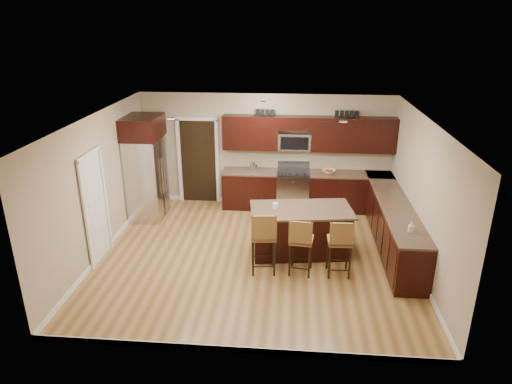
# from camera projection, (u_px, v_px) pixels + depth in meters

# --- Properties ---
(floor) EXTENTS (6.00, 6.00, 0.00)m
(floor) POSITION_uv_depth(u_px,v_px,m) (256.00, 256.00, 8.88)
(floor) COLOR #9F733F
(floor) RESTS_ON ground
(ceiling) EXTENTS (6.00, 6.00, 0.00)m
(ceiling) POSITION_uv_depth(u_px,v_px,m) (256.00, 119.00, 7.90)
(ceiling) COLOR silver
(ceiling) RESTS_ON wall_back
(wall_back) EXTENTS (6.00, 0.00, 6.00)m
(wall_back) POSITION_uv_depth(u_px,v_px,m) (266.00, 150.00, 10.94)
(wall_back) COLOR tan
(wall_back) RESTS_ON floor
(wall_left) EXTENTS (0.00, 5.50, 5.50)m
(wall_left) POSITION_uv_depth(u_px,v_px,m) (98.00, 186.00, 8.63)
(wall_left) COLOR tan
(wall_left) RESTS_ON floor
(wall_right) EXTENTS (0.00, 5.50, 5.50)m
(wall_right) POSITION_uv_depth(u_px,v_px,m) (423.00, 196.00, 8.15)
(wall_right) COLOR tan
(wall_right) RESTS_ON floor
(base_cabinets) EXTENTS (4.02, 3.96, 0.92)m
(base_cabinets) POSITION_uv_depth(u_px,v_px,m) (349.00, 208.00, 9.90)
(base_cabinets) COLOR black
(base_cabinets) RESTS_ON floor
(upper_cabinets) EXTENTS (4.00, 0.33, 0.80)m
(upper_cabinets) POSITION_uv_depth(u_px,v_px,m) (310.00, 133.00, 10.53)
(upper_cabinets) COLOR black
(upper_cabinets) RESTS_ON wall_back
(range) EXTENTS (0.76, 0.64, 1.11)m
(range) POSITION_uv_depth(u_px,v_px,m) (293.00, 190.00, 10.93)
(range) COLOR silver
(range) RESTS_ON floor
(microwave) EXTENTS (0.76, 0.31, 0.40)m
(microwave) POSITION_uv_depth(u_px,v_px,m) (294.00, 142.00, 10.66)
(microwave) COLOR silver
(microwave) RESTS_ON upper_cabinets
(doorway) EXTENTS (0.85, 0.03, 2.06)m
(doorway) POSITION_uv_depth(u_px,v_px,m) (199.00, 161.00, 11.18)
(doorway) COLOR black
(doorway) RESTS_ON floor
(pantry_door) EXTENTS (0.03, 0.80, 2.04)m
(pantry_door) POSITION_uv_depth(u_px,v_px,m) (95.00, 209.00, 8.47)
(pantry_door) COLOR white
(pantry_door) RESTS_ON floor
(letter_decor) EXTENTS (2.20, 0.03, 0.15)m
(letter_decor) POSITION_uv_depth(u_px,v_px,m) (305.00, 113.00, 10.38)
(letter_decor) COLOR black
(letter_decor) RESTS_ON upper_cabinets
(island) EXTENTS (2.05, 1.27, 0.92)m
(island) POSITION_uv_depth(u_px,v_px,m) (301.00, 232.00, 8.89)
(island) COLOR black
(island) RESTS_ON floor
(stool_left) EXTENTS (0.49, 0.49, 1.19)m
(stool_left) POSITION_uv_depth(u_px,v_px,m) (264.00, 236.00, 8.04)
(stool_left) COLOR olive
(stool_left) RESTS_ON floor
(stool_mid) EXTENTS (0.46, 0.46, 1.09)m
(stool_mid) POSITION_uv_depth(u_px,v_px,m) (301.00, 240.00, 8.01)
(stool_mid) COLOR olive
(stool_mid) RESTS_ON floor
(stool_right) EXTENTS (0.43, 0.43, 1.10)m
(stool_right) POSITION_uv_depth(u_px,v_px,m) (340.00, 242.00, 7.96)
(stool_right) COLOR olive
(stool_right) RESTS_ON floor
(refrigerator) EXTENTS (0.79, 1.00, 2.35)m
(refrigerator) POSITION_uv_depth(u_px,v_px,m) (146.00, 167.00, 10.20)
(refrigerator) COLOR silver
(refrigerator) RESTS_ON floor
(floor_mat) EXTENTS (1.09, 0.82, 0.01)m
(floor_mat) POSITION_uv_depth(u_px,v_px,m) (281.00, 221.00, 10.39)
(floor_mat) COLOR olive
(floor_mat) RESTS_ON floor
(fruit_bowl) EXTENTS (0.40, 0.40, 0.08)m
(fruit_bowl) POSITION_uv_depth(u_px,v_px,m) (329.00, 171.00, 10.69)
(fruit_bowl) COLOR silver
(fruit_bowl) RESTS_ON base_cabinets
(soap_bottle) EXTENTS (0.09, 0.09, 0.19)m
(soap_bottle) POSITION_uv_depth(u_px,v_px,m) (411.00, 227.00, 7.74)
(soap_bottle) COLOR #B2B2B2
(soap_bottle) RESTS_ON base_cabinets
(canister_tall) EXTENTS (0.12, 0.12, 0.21)m
(canister_tall) POSITION_uv_depth(u_px,v_px,m) (253.00, 167.00, 10.80)
(canister_tall) COLOR silver
(canister_tall) RESTS_ON base_cabinets
(canister_short) EXTENTS (0.11, 0.11, 0.17)m
(canister_short) POSITION_uv_depth(u_px,v_px,m) (255.00, 168.00, 10.81)
(canister_short) COLOR silver
(canister_short) RESTS_ON base_cabinets
(island_jar) EXTENTS (0.10, 0.10, 0.10)m
(island_jar) POSITION_uv_depth(u_px,v_px,m) (275.00, 206.00, 8.73)
(island_jar) COLOR white
(island_jar) RESTS_ON island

